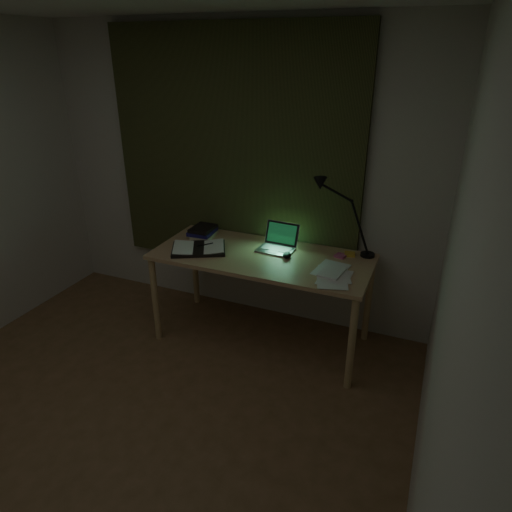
{
  "coord_description": "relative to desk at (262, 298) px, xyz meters",
  "views": [
    {
      "loc": [
        1.64,
        -1.47,
        2.25
      ],
      "look_at": [
        0.43,
        1.43,
        0.82
      ],
      "focal_mm": 32.0,
      "sensor_mm": 36.0,
      "label": 1
    }
  ],
  "objects": [
    {
      "name": "sticky_yellow",
      "position": [
        0.64,
        0.26,
        0.4
      ],
      "size": [
        0.1,
        0.1,
        0.02
      ],
      "primitive_type": "cube",
      "rotation": [
        0.0,
        0.0,
        0.19
      ],
      "color": "gold",
      "rests_on": "desk"
    },
    {
      "name": "floor",
      "position": [
        -0.43,
        -1.55,
        -0.39
      ],
      "size": [
        3.5,
        4.0,
        0.0
      ],
      "primitive_type": "cube",
      "color": "brown",
      "rests_on": "ground"
    },
    {
      "name": "loose_papers",
      "position": [
        0.54,
        -0.09,
        0.4
      ],
      "size": [
        0.41,
        0.42,
        0.02
      ],
      "primitive_type": null,
      "rotation": [
        0.0,
        0.0,
        0.21
      ],
      "color": "silver",
      "rests_on": "desk"
    },
    {
      "name": "wall_right",
      "position": [
        1.32,
        -1.55,
        0.86
      ],
      "size": [
        0.0,
        4.0,
        2.5
      ],
      "primitive_type": "cube",
      "color": "beige",
      "rests_on": "ground"
    },
    {
      "name": "open_textbook",
      "position": [
        -0.5,
        -0.11,
        0.41
      ],
      "size": [
        0.51,
        0.46,
        0.04
      ],
      "primitive_type": null,
      "rotation": [
        0.0,
        0.0,
        0.47
      ],
      "color": "white",
      "rests_on": "desk"
    },
    {
      "name": "desk_lamp",
      "position": [
        0.77,
        0.3,
        0.69
      ],
      "size": [
        0.45,
        0.38,
        0.6
      ],
      "primitive_type": null,
      "rotation": [
        0.0,
        0.0,
        -0.18
      ],
      "color": "black",
      "rests_on": "desk"
    },
    {
      "name": "sticky_pink",
      "position": [
        0.58,
        0.2,
        0.4
      ],
      "size": [
        0.1,
        0.1,
        0.02
      ],
      "primitive_type": "cube",
      "rotation": [
        0.0,
        0.0,
        -0.26
      ],
      "color": "#C64D82",
      "rests_on": "desk"
    },
    {
      "name": "curtain",
      "position": [
        -0.43,
        0.41,
        1.06
      ],
      "size": [
        2.2,
        0.06,
        2.0
      ],
      "primitive_type": "cube",
      "color": "#2D3018",
      "rests_on": "wall_back"
    },
    {
      "name": "book_stack",
      "position": [
        -0.61,
        0.17,
        0.44
      ],
      "size": [
        0.22,
        0.25,
        0.09
      ],
      "primitive_type": null,
      "rotation": [
        0.0,
        0.0,
        0.11
      ],
      "color": "white",
      "rests_on": "desk"
    },
    {
      "name": "wall_back",
      "position": [
        -0.43,
        0.45,
        0.86
      ],
      "size": [
        3.5,
        0.0,
        2.5
      ],
      "primitive_type": "cube",
      "color": "beige",
      "rests_on": "ground"
    },
    {
      "name": "desk",
      "position": [
        0.0,
        0.0,
        0.0
      ],
      "size": [
        1.71,
        0.75,
        0.78
      ],
      "primitive_type": null,
      "color": "tan",
      "rests_on": "floor"
    },
    {
      "name": "laptop",
      "position": [
        0.07,
        0.12,
        0.49
      ],
      "size": [
        0.3,
        0.33,
        0.2
      ],
      "primitive_type": null,
      "rotation": [
        0.0,
        0.0,
        -0.06
      ],
      "color": "#ABABB0",
      "rests_on": "desk"
    },
    {
      "name": "mouse",
      "position": [
        0.19,
        0.03,
        0.41
      ],
      "size": [
        0.08,
        0.11,
        0.04
      ],
      "primitive_type": "ellipsoid",
      "rotation": [
        0.0,
        0.0,
        0.2
      ],
      "color": "black",
      "rests_on": "desk"
    }
  ]
}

